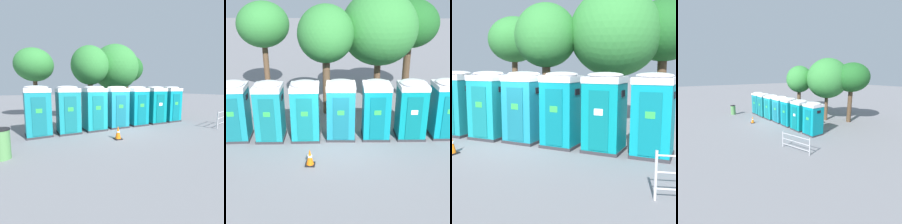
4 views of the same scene
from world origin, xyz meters
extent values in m
plane|color=slate|center=(0.00, 0.00, 0.00)|extent=(120.00, 120.00, 0.00)
cube|color=#2D2D33|center=(-4.53, 0.06, 0.05)|extent=(1.34, 1.31, 0.10)
cube|color=teal|center=(-4.53, 0.06, 1.15)|extent=(1.27, 1.25, 2.10)
cube|color=#10646E|center=(-4.47, -0.52, 1.07)|extent=(0.64, 0.09, 1.85)
cube|color=green|center=(-4.47, -0.54, 1.35)|extent=(0.28, 0.04, 0.20)
cube|color=black|center=(-3.93, 0.12, 1.89)|extent=(0.06, 0.36, 0.20)
cube|color=white|center=(-4.53, 0.06, 2.30)|extent=(1.31, 1.29, 0.20)
ellipsoid|color=white|center=(-4.53, 0.06, 2.45)|extent=(1.25, 1.22, 0.18)
cube|color=#2D2D33|center=(-3.02, 0.08, 0.05)|extent=(1.22, 1.25, 0.10)
cube|color=teal|center=(-3.02, 0.08, 1.15)|extent=(1.16, 1.19, 2.10)
cube|color=#11676E|center=(-2.99, -0.51, 1.07)|extent=(0.61, 0.06, 1.85)
cube|color=green|center=(-2.99, -0.52, 1.35)|extent=(0.28, 0.02, 0.20)
cube|color=black|center=(-2.45, 0.10, 1.89)|extent=(0.04, 0.36, 0.20)
cube|color=white|center=(-3.02, 0.08, 2.30)|extent=(1.20, 1.22, 0.20)
ellipsoid|color=white|center=(-3.02, 0.08, 2.45)|extent=(1.14, 1.16, 0.18)
cube|color=#2D2D33|center=(-1.52, 0.18, 0.05)|extent=(1.29, 1.27, 0.10)
cube|color=teal|center=(-1.52, 0.18, 1.15)|extent=(1.22, 1.21, 2.10)
cube|color=#106E74|center=(-1.48, -0.40, 1.07)|extent=(0.63, 0.07, 1.85)
cube|color=green|center=(-1.48, -0.42, 1.35)|extent=(0.28, 0.03, 0.20)
cube|color=black|center=(-0.93, 0.22, 1.89)|extent=(0.05, 0.36, 0.20)
cube|color=white|center=(-1.52, 0.18, 2.30)|extent=(1.26, 1.25, 0.20)
ellipsoid|color=white|center=(-1.52, 0.18, 2.45)|extent=(1.20, 1.19, 0.18)
cube|color=#2D2D33|center=(-0.02, 0.35, 0.05)|extent=(1.26, 1.23, 0.10)
cube|color=teal|center=(-0.02, 0.35, 1.15)|extent=(1.20, 1.17, 2.10)
cube|color=#126376|center=(-0.01, -0.24, 1.07)|extent=(0.64, 0.05, 1.85)
cube|color=green|center=(-0.01, -0.25, 1.35)|extent=(0.28, 0.02, 0.20)
cube|color=black|center=(0.58, 0.36, 1.89)|extent=(0.03, 0.36, 0.20)
cube|color=white|center=(-0.02, 0.35, 2.30)|extent=(1.24, 1.20, 0.20)
ellipsoid|color=white|center=(-0.02, 0.35, 2.45)|extent=(1.18, 1.15, 0.18)
cube|color=#2D2D33|center=(1.48, 0.41, 0.05)|extent=(1.20, 1.23, 0.10)
cube|color=#0A8393|center=(1.48, 0.41, 1.15)|extent=(1.14, 1.17, 2.10)
cube|color=#086673|center=(1.50, -0.18, 1.07)|extent=(0.61, 0.05, 1.85)
cube|color=green|center=(1.50, -0.20, 1.35)|extent=(0.28, 0.02, 0.20)
cube|color=black|center=(2.05, 0.42, 1.89)|extent=(0.03, 0.36, 0.20)
cube|color=white|center=(1.48, 0.41, 2.30)|extent=(1.18, 1.21, 0.20)
ellipsoid|color=white|center=(1.48, 0.41, 2.45)|extent=(1.12, 1.15, 0.18)
cube|color=#2D2D33|center=(2.98, 0.49, 0.05)|extent=(1.25, 1.24, 0.10)
cube|color=#07838A|center=(2.98, 0.49, 1.15)|extent=(1.19, 1.18, 2.10)
cube|color=#07666C|center=(3.01, -0.10, 1.07)|extent=(0.63, 0.05, 1.85)
cube|color=white|center=(3.01, -0.11, 1.35)|extent=(0.28, 0.02, 0.20)
cube|color=black|center=(3.57, 0.51, 1.89)|extent=(0.04, 0.36, 0.20)
cube|color=white|center=(2.98, 0.49, 2.30)|extent=(1.23, 1.22, 0.20)
ellipsoid|color=white|center=(2.98, 0.49, 2.45)|extent=(1.17, 1.16, 0.18)
cube|color=#2D2D33|center=(4.48, 0.62, 0.05)|extent=(1.27, 1.27, 0.10)
cube|color=#098797|center=(4.48, 0.62, 1.15)|extent=(1.21, 1.21, 2.10)
cube|color=#076976|center=(4.52, 0.04, 1.07)|extent=(0.63, 0.07, 1.85)
cube|color=white|center=(4.48, 0.62, 2.30)|extent=(1.24, 1.24, 0.20)
ellipsoid|color=white|center=(4.48, 0.62, 2.45)|extent=(1.18, 1.18, 0.18)
cylinder|color=brown|center=(-0.82, 3.19, 1.64)|extent=(0.37, 0.37, 3.28)
ellipsoid|color=#337F38|center=(-0.82, 3.19, 4.04)|extent=(2.75, 2.75, 2.78)
cylinder|color=#4C3826|center=(3.66, 5.92, 1.77)|extent=(0.41, 0.41, 3.53)
ellipsoid|color=#1E5B23|center=(3.66, 5.92, 4.28)|extent=(3.23, 3.23, 2.70)
cylinder|color=brown|center=(1.86, 4.60, 1.55)|extent=(0.34, 0.34, 3.10)
ellipsoid|color=#337F38|center=(1.86, 4.60, 4.16)|extent=(4.00, 4.00, 3.84)
cylinder|color=brown|center=(-4.51, 5.80, 1.75)|extent=(0.32, 0.32, 3.50)
ellipsoid|color=#337F38|center=(-4.51, 5.80, 4.20)|extent=(2.93, 2.93, 2.54)
cube|color=black|center=(-1.10, -2.08, 0.02)|extent=(0.36, 0.36, 0.04)
cone|color=orange|center=(-1.10, -2.08, 0.34)|extent=(0.28, 0.28, 0.60)
cylinder|color=white|center=(-1.10, -2.08, 0.37)|extent=(0.17, 0.17, 0.07)
camera|label=1|loc=(-4.63, -9.33, 2.40)|focal=28.00mm
camera|label=2|loc=(0.24, -12.02, 6.05)|focal=50.00mm
camera|label=3|loc=(6.46, -8.76, 2.72)|focal=50.00mm
camera|label=4|loc=(14.28, -7.98, 4.64)|focal=28.00mm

